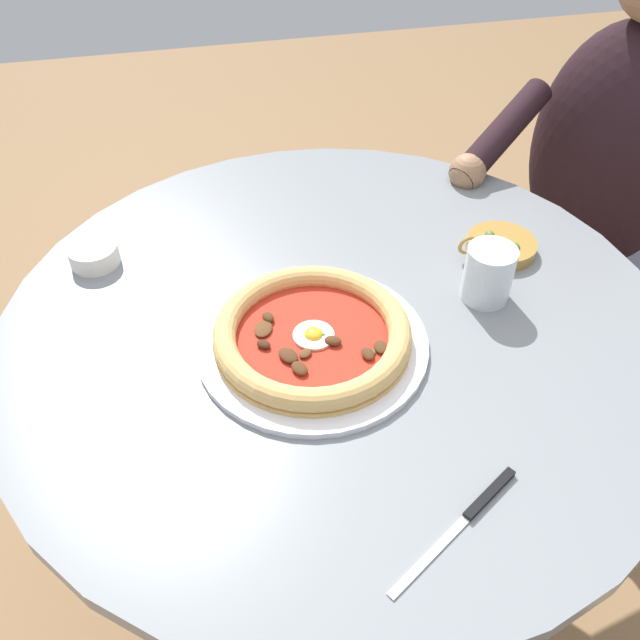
% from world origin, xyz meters
% --- Properties ---
extents(ground_plane, '(6.00, 6.00, 0.02)m').
position_xyz_m(ground_plane, '(0.00, 0.00, -0.01)').
color(ground_plane, olive).
extents(dining_table, '(1.01, 1.01, 0.72)m').
position_xyz_m(dining_table, '(0.00, 0.00, 0.57)').
color(dining_table, gray).
rests_on(dining_table, ground).
extents(pizza_on_plate, '(0.33, 0.33, 0.04)m').
position_xyz_m(pizza_on_plate, '(0.05, -0.05, 0.74)').
color(pizza_on_plate, white).
rests_on(pizza_on_plate, dining_table).
extents(water_glass, '(0.07, 0.07, 0.09)m').
position_xyz_m(water_glass, '(0.01, 0.23, 0.76)').
color(water_glass, silver).
rests_on(water_glass, dining_table).
extents(steak_knife, '(0.12, 0.19, 0.01)m').
position_xyz_m(steak_knife, '(0.35, 0.07, 0.72)').
color(steak_knife, silver).
rests_on(steak_knife, dining_table).
extents(ramekin_capers, '(0.08, 0.08, 0.03)m').
position_xyz_m(ramekin_capers, '(-0.21, -0.35, 0.74)').
color(ramekin_capers, white).
rests_on(ramekin_capers, dining_table).
extents(olive_pan, '(0.12, 0.14, 0.04)m').
position_xyz_m(olive_pan, '(-0.09, 0.30, 0.73)').
color(olive_pan, olive).
rests_on(olive_pan, dining_table).
extents(diner_person, '(0.43, 0.57, 1.14)m').
position_xyz_m(diner_person, '(-0.35, 0.66, 0.50)').
color(diner_person, '#282833').
rests_on(diner_person, ground).
extents(cafe_chair_diner, '(0.57, 0.57, 0.85)m').
position_xyz_m(cafe_chair_diner, '(-0.42, 0.79, 0.51)').
color(cafe_chair_diner, '#504A45').
rests_on(cafe_chair_diner, ground).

